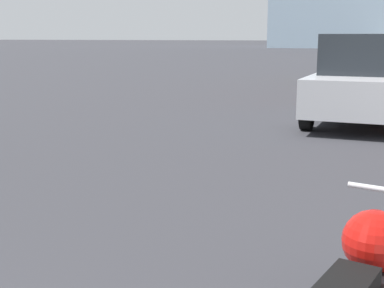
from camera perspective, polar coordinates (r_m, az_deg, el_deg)
The scene contains 3 objects.
parked_car_silver at distance 11.18m, azimuth 17.89°, elevation 6.50°, with size 2.13×4.29×1.74m.
parked_car_yellow at distance 21.72m, azimuth 18.27°, elevation 8.57°, with size 1.90×4.12×1.64m.
parked_car_blue at distance 32.31m, azimuth 18.97°, elevation 9.28°, with size 1.88×4.00×1.62m.
Camera 1 is at (2.83, 0.61, 1.71)m, focal length 50.00 mm.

